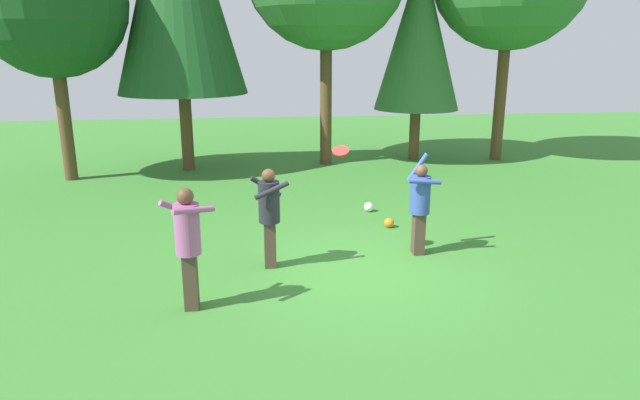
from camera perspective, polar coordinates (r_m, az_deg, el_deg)
ground_plane at (r=9.13m, az=3.69°, el=-6.97°), size 40.00×40.00×0.00m
person_thrower at (r=9.58m, az=10.18°, el=-0.18°), size 0.55×0.49×1.74m
person_catcher at (r=8.90m, az=-5.21°, el=-1.02°), size 0.62×0.58×1.63m
person_bystander at (r=7.62m, az=-13.36°, el=-3.85°), size 0.75×0.73×1.71m
frisbee at (r=9.04m, az=2.12°, el=5.04°), size 0.33×0.32×0.14m
ball_white at (r=12.15m, az=5.00°, el=-0.71°), size 0.21×0.21×0.21m
ball_orange at (r=11.14m, az=7.08°, el=-2.32°), size 0.19×0.19×0.19m
ball_red at (r=10.72m, az=-13.57°, el=-3.36°), size 0.20×0.20×0.20m
tree_far_left at (r=16.16m, az=-25.86°, el=17.72°), size 3.76×3.76×6.42m
tree_right at (r=17.71m, az=10.09°, el=16.50°), size 2.59×2.59×6.19m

